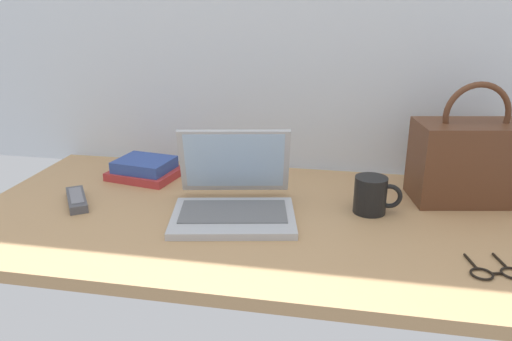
{
  "coord_description": "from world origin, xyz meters",
  "views": [
    {
      "loc": [
        0.17,
        -1.16,
        0.57
      ],
      "look_at": [
        -0.05,
        0.0,
        0.15
      ],
      "focal_mm": 34.49,
      "sensor_mm": 36.0,
      "label": 1
    }
  ],
  "objects_px": {
    "laptop": "(234,197)",
    "handbag": "(470,160)",
    "coffee_mug": "(372,195)",
    "remote_control_near": "(77,199)",
    "book_stack": "(145,169)",
    "eyeglasses": "(496,272)"
  },
  "relations": [
    {
      "from": "laptop",
      "to": "handbag",
      "type": "height_order",
      "value": "handbag"
    },
    {
      "from": "handbag",
      "to": "coffee_mug",
      "type": "bearing_deg",
      "value": -152.31
    },
    {
      "from": "laptop",
      "to": "handbag",
      "type": "distance_m",
      "value": 0.65
    },
    {
      "from": "remote_control_near",
      "to": "laptop",
      "type": "bearing_deg",
      "value": 2.48
    },
    {
      "from": "laptop",
      "to": "book_stack",
      "type": "distance_m",
      "value": 0.4
    },
    {
      "from": "coffee_mug",
      "to": "laptop",
      "type": "bearing_deg",
      "value": -168.62
    },
    {
      "from": "laptop",
      "to": "remote_control_near",
      "type": "height_order",
      "value": "laptop"
    },
    {
      "from": "laptop",
      "to": "coffee_mug",
      "type": "height_order",
      "value": "laptop"
    },
    {
      "from": "eyeglasses",
      "to": "book_stack",
      "type": "height_order",
      "value": "book_stack"
    },
    {
      "from": "eyeglasses",
      "to": "book_stack",
      "type": "relative_size",
      "value": 0.54
    },
    {
      "from": "remote_control_near",
      "to": "book_stack",
      "type": "xyz_separation_m",
      "value": [
        0.1,
        0.23,
        0.02
      ]
    },
    {
      "from": "laptop",
      "to": "book_stack",
      "type": "relative_size",
      "value": 1.57
    },
    {
      "from": "laptop",
      "to": "book_stack",
      "type": "bearing_deg",
      "value": 147.64
    },
    {
      "from": "laptop",
      "to": "eyeglasses",
      "type": "relative_size",
      "value": 2.91
    },
    {
      "from": "remote_control_near",
      "to": "handbag",
      "type": "bearing_deg",
      "value": 12.19
    },
    {
      "from": "handbag",
      "to": "book_stack",
      "type": "distance_m",
      "value": 0.96
    },
    {
      "from": "laptop",
      "to": "remote_control_near",
      "type": "xyz_separation_m",
      "value": [
        -0.44,
        -0.02,
        -0.03
      ]
    },
    {
      "from": "remote_control_near",
      "to": "coffee_mug",
      "type": "bearing_deg",
      "value": 6.48
    },
    {
      "from": "coffee_mug",
      "to": "handbag",
      "type": "bearing_deg",
      "value": 27.69
    },
    {
      "from": "coffee_mug",
      "to": "remote_control_near",
      "type": "relative_size",
      "value": 0.78
    },
    {
      "from": "eyeglasses",
      "to": "book_stack",
      "type": "bearing_deg",
      "value": 156.31
    },
    {
      "from": "remote_control_near",
      "to": "eyeglasses",
      "type": "bearing_deg",
      "value": -9.73
    }
  ]
}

